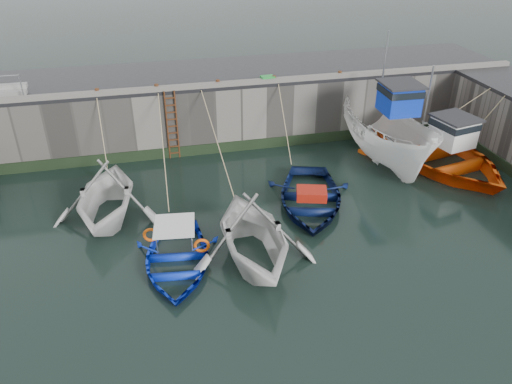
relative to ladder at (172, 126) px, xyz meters
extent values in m
plane|color=black|center=(2.00, -9.91, -1.59)|extent=(120.00, 120.00, 0.00)
cube|color=slate|center=(2.00, 2.59, -0.09)|extent=(30.00, 5.00, 3.00)
cube|color=black|center=(2.00, 2.59, 1.49)|extent=(30.00, 5.00, 0.16)
cube|color=slate|center=(2.00, 0.24, 1.67)|extent=(30.00, 0.30, 0.20)
cube|color=black|center=(2.00, 0.05, -1.34)|extent=(30.00, 0.08, 0.50)
cylinder|color=#3F1E0F|center=(-0.22, 0.01, 0.01)|extent=(0.07, 0.07, 3.20)
cylinder|color=#3F1E0F|center=(0.22, 0.01, 0.01)|extent=(0.07, 0.07, 3.20)
cube|color=#3F1E0F|center=(0.00, -0.01, -1.34)|extent=(0.44, 0.06, 0.05)
cube|color=#3F1E0F|center=(0.00, -0.01, -1.01)|extent=(0.44, 0.06, 0.05)
cube|color=#3F1E0F|center=(0.00, -0.01, -0.68)|extent=(0.44, 0.06, 0.05)
cube|color=#3F1E0F|center=(0.00, -0.01, -0.35)|extent=(0.44, 0.06, 0.05)
cube|color=#3F1E0F|center=(0.00, -0.01, -0.02)|extent=(0.44, 0.06, 0.05)
cube|color=#3F1E0F|center=(0.00, -0.01, 0.31)|extent=(0.44, 0.06, 0.05)
cube|color=#3F1E0F|center=(0.00, -0.01, 0.64)|extent=(0.44, 0.06, 0.05)
cube|color=#3F1E0F|center=(0.00, -0.01, 0.97)|extent=(0.44, 0.06, 0.05)
cube|color=#3F1E0F|center=(0.00, -0.01, 1.30)|extent=(0.44, 0.06, 0.05)
imported|color=silver|center=(-2.90, -4.55, -1.59)|extent=(4.85, 5.41, 2.55)
imported|color=#0E30D3|center=(-0.70, -8.00, -1.59)|extent=(3.67, 4.77, 0.91)
imported|color=silver|center=(1.79, -8.30, -1.59)|extent=(4.50, 5.17, 2.65)
imported|color=#0A1743|center=(4.76, -5.38, -1.59)|extent=(4.93, 5.91, 1.05)
imported|color=white|center=(9.37, -2.41, -0.50)|extent=(3.05, 7.54, 2.88)
cube|color=#0C2EC0|center=(9.35, -3.01, 1.53)|extent=(1.45, 1.55, 1.20)
cube|color=black|center=(9.35, -3.01, 1.88)|extent=(1.51, 1.61, 0.28)
cube|color=#262628|center=(9.35, -3.01, 2.17)|extent=(1.66, 1.75, 0.08)
cylinder|color=#A5A8AD|center=(9.41, -1.22, 2.43)|extent=(0.08, 0.08, 3.00)
imported|color=#FF580D|center=(11.50, -3.35, -1.18)|extent=(6.68, 8.32, 1.53)
cube|color=white|center=(11.62, -3.94, 0.19)|extent=(1.68, 1.75, 1.20)
cube|color=black|center=(11.62, -3.94, 0.54)|extent=(1.75, 1.82, 0.28)
cube|color=#262628|center=(11.62, -3.94, 0.83)|extent=(1.91, 1.99, 0.08)
cylinder|color=#A5A8AD|center=(11.26, -2.17, 1.09)|extent=(0.08, 0.08, 3.00)
cube|color=green|center=(4.51, 0.39, 1.70)|extent=(0.63, 0.47, 0.27)
cylinder|color=#A5A8AD|center=(-6.00, 0.69, 2.07)|extent=(0.05, 0.05, 1.00)
cube|color=gray|center=(-6.75, 1.19, 1.66)|extent=(1.60, 0.35, 0.18)
cube|color=gray|center=(-6.75, 1.54, 1.84)|extent=(1.60, 0.35, 0.18)
cylinder|color=#3F1E0F|center=(-3.00, 0.34, 1.71)|extent=(0.18, 0.18, 0.28)
cylinder|color=#3F1E0F|center=(-0.50, 0.34, 1.71)|extent=(0.18, 0.18, 0.28)
cylinder|color=#3F1E0F|center=(2.20, 0.34, 1.71)|extent=(0.18, 0.18, 0.28)
cylinder|color=#3F1E0F|center=(4.80, 0.34, 1.71)|extent=(0.18, 0.18, 0.28)
cylinder|color=#3F1E0F|center=(8.00, 0.34, 1.71)|extent=(0.18, 0.18, 0.28)
camera|label=1|loc=(-1.16, -21.17, 8.62)|focal=35.00mm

